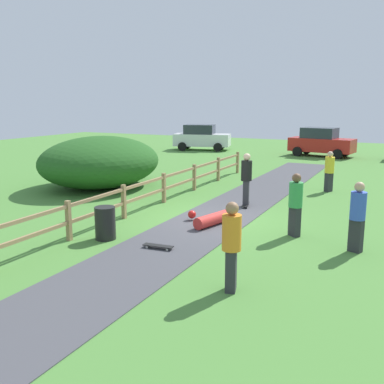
% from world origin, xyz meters
% --- Properties ---
extents(ground_plane, '(60.00, 60.00, 0.00)m').
position_xyz_m(ground_plane, '(0.00, 0.00, 0.00)').
color(ground_plane, '#4C8438').
extents(asphalt_path, '(2.40, 28.00, 0.02)m').
position_xyz_m(asphalt_path, '(0.00, 0.00, 0.01)').
color(asphalt_path, '#47474C').
rests_on(asphalt_path, ground_plane).
extents(wooden_fence, '(0.12, 18.12, 1.10)m').
position_xyz_m(wooden_fence, '(-2.60, 0.00, 0.67)').
color(wooden_fence, '#997A51').
rests_on(wooden_fence, ground_plane).
extents(bush_large, '(4.78, 5.74, 2.21)m').
position_xyz_m(bush_large, '(-6.59, 2.72, 1.11)').
color(bush_large, '#23561E').
rests_on(bush_large, ground_plane).
extents(trash_bin, '(0.56, 0.56, 0.90)m').
position_xyz_m(trash_bin, '(-1.80, -3.32, 0.45)').
color(trash_bin, black).
rests_on(trash_bin, ground_plane).
extents(skater_riding, '(0.46, 0.82, 1.89)m').
position_xyz_m(skater_riding, '(0.36, 1.95, 1.08)').
color(skater_riding, black).
rests_on(skater_riding, asphalt_path).
extents(skater_fallen, '(1.33, 1.52, 0.36)m').
position_xyz_m(skater_fallen, '(0.23, -0.77, 0.20)').
color(skater_fallen, red).
rests_on(skater_fallen, asphalt_path).
extents(skateboard_loose, '(0.81, 0.27, 0.08)m').
position_xyz_m(skateboard_loose, '(-0.08, -3.43, 0.09)').
color(skateboard_loose, black).
rests_on(skateboard_loose, asphalt_path).
extents(bystander_green, '(0.54, 0.54, 1.77)m').
position_xyz_m(bystander_green, '(2.75, -0.77, 0.98)').
color(bystander_green, '#2D2D33').
rests_on(bystander_green, ground_plane).
extents(bystander_blue, '(0.49, 0.49, 1.77)m').
position_xyz_m(bystander_blue, '(4.44, -1.41, 0.98)').
color(bystander_blue, '#2D2D33').
rests_on(bystander_blue, ground_plane).
extents(bystander_orange, '(0.46, 0.46, 1.81)m').
position_xyz_m(bystander_orange, '(2.51, -4.99, 1.01)').
color(bystander_orange, '#2D2D33').
rests_on(bystander_orange, ground_plane).
extents(bystander_yellow, '(0.52, 0.52, 1.68)m').
position_xyz_m(bystander_yellow, '(2.51, 6.07, 0.92)').
color(bystander_yellow, '#2D2D33').
rests_on(bystander_yellow, ground_plane).
extents(parked_car_red, '(4.40, 2.46, 1.92)m').
position_xyz_m(parked_car_red, '(-0.07, 18.23, 0.96)').
color(parked_car_red, red).
rests_on(parked_car_red, ground_plane).
extents(parked_car_white, '(4.49, 2.75, 1.92)m').
position_xyz_m(parked_car_white, '(-8.98, 18.21, 0.96)').
color(parked_car_white, silver).
rests_on(parked_car_white, ground_plane).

